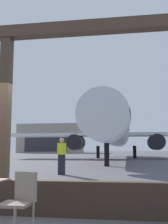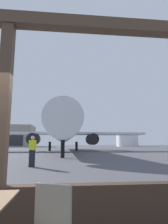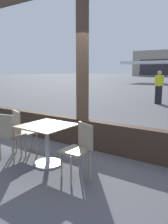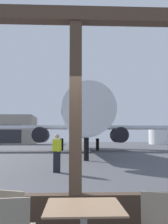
{
  "view_description": "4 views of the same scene",
  "coord_description": "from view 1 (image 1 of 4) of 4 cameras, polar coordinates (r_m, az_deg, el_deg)",
  "views": [
    {
      "loc": [
        2.37,
        -5.08,
        1.21
      ],
      "look_at": [
        0.06,
        9.79,
        3.23
      ],
      "focal_mm": 44.25,
      "sensor_mm": 36.0,
      "label": 1
    },
    {
      "loc": [
        1.03,
        -3.33,
        1.3
      ],
      "look_at": [
        2.73,
        12.94,
        4.01
      ],
      "focal_mm": 30.63,
      "sensor_mm": 36.0,
      "label": 2
    },
    {
      "loc": [
        2.93,
        -4.12,
        1.7
      ],
      "look_at": [
        0.19,
        -0.22,
        0.85
      ],
      "focal_mm": 36.54,
      "sensor_mm": 36.0,
      "label": 3
    },
    {
      "loc": [
        -0.05,
        -4.32,
        1.49
      ],
      "look_at": [
        0.88,
        17.0,
        3.68
      ],
      "focal_mm": 42.88,
      "sensor_mm": 36.0,
      "label": 4
    }
  ],
  "objects": [
    {
      "name": "ground_crew_worker",
      "position": [
        13.47,
        -4.63,
        -8.94
      ],
      "size": [
        0.4,
        0.55,
        1.74
      ],
      "color": "black",
      "rests_on": "ground"
    },
    {
      "name": "distant_hangar",
      "position": [
        90.0,
        -6.68,
        -5.54
      ],
      "size": [
        18.85,
        13.32,
        8.88
      ],
      "color": "#9E9384",
      "rests_on": "ground"
    },
    {
      "name": "window_frame",
      "position": [
        5.6,
        -16.3,
        -6.36
      ],
      "size": [
        8.42,
        0.24,
        3.69
      ],
      "color": "#38281E",
      "rests_on": "ground"
    },
    {
      "name": "airplane",
      "position": [
        34.23,
        6.41,
        -4.07
      ],
      "size": [
        28.41,
        36.07,
        10.06
      ],
      "color": "silver",
      "rests_on": "ground"
    },
    {
      "name": "ground_plane",
      "position": [
        45.16,
        5.88,
        -9.15
      ],
      "size": [
        220.0,
        220.0,
        0.0
      ],
      "primitive_type": "plane",
      "color": "#4C4C51"
    },
    {
      "name": "cafe_chair_aisle_left",
      "position": [
        4.08,
        -13.08,
        -16.92
      ],
      "size": [
        0.5,
        0.5,
        0.89
      ],
      "color": "gray",
      "rests_on": "ground"
    }
  ]
}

